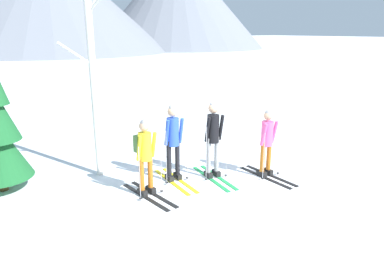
{
  "coord_description": "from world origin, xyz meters",
  "views": [
    {
      "loc": [
        -4.39,
        -6.5,
        3.41
      ],
      "look_at": [
        -0.09,
        0.37,
        1.05
      ],
      "focal_mm": 33.41,
      "sensor_mm": 36.0,
      "label": 1
    }
  ],
  "objects_px": {
    "birch_tree_slender": "(93,81)",
    "skier_in_black": "(213,136)",
    "skier_in_blue": "(173,139)",
    "skier_in_yellow": "(145,153)",
    "skier_in_pink": "(267,141)"
  },
  "relations": [
    {
      "from": "skier_in_yellow",
      "to": "birch_tree_slender",
      "type": "bearing_deg",
      "value": 106.77
    },
    {
      "from": "birch_tree_slender",
      "to": "skier_in_black",
      "type": "bearing_deg",
      "value": -35.54
    },
    {
      "from": "skier_in_black",
      "to": "birch_tree_slender",
      "type": "relative_size",
      "value": 0.42
    },
    {
      "from": "skier_in_pink",
      "to": "birch_tree_slender",
      "type": "relative_size",
      "value": 0.37
    },
    {
      "from": "skier_in_black",
      "to": "skier_in_pink",
      "type": "relative_size",
      "value": 1.13
    },
    {
      "from": "birch_tree_slender",
      "to": "skier_in_blue",
      "type": "bearing_deg",
      "value": -43.01
    },
    {
      "from": "skier_in_yellow",
      "to": "skier_in_pink",
      "type": "distance_m",
      "value": 2.96
    },
    {
      "from": "skier_in_blue",
      "to": "skier_in_black",
      "type": "bearing_deg",
      "value": -20.73
    },
    {
      "from": "skier_in_blue",
      "to": "skier_in_black",
      "type": "relative_size",
      "value": 0.98
    },
    {
      "from": "skier_in_black",
      "to": "skier_in_yellow",
      "type": "bearing_deg",
      "value": -179.57
    },
    {
      "from": "skier_in_black",
      "to": "birch_tree_slender",
      "type": "bearing_deg",
      "value": 144.46
    },
    {
      "from": "skier_in_yellow",
      "to": "skier_in_pink",
      "type": "relative_size",
      "value": 1.03
    },
    {
      "from": "skier_in_yellow",
      "to": "birch_tree_slender",
      "type": "relative_size",
      "value": 0.38
    },
    {
      "from": "skier_in_blue",
      "to": "skier_in_black",
      "type": "xyz_separation_m",
      "value": [
        0.89,
        -0.34,
        0.03
      ]
    },
    {
      "from": "skier_in_yellow",
      "to": "skier_in_blue",
      "type": "distance_m",
      "value": 0.95
    }
  ]
}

